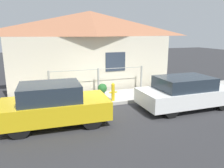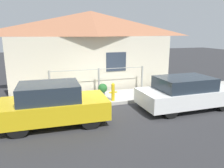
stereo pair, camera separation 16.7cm
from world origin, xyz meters
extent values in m
plane|color=#2D2D30|center=(0.00, 0.00, 0.00)|extent=(60.00, 60.00, 0.00)
cube|color=#B2AFA8|center=(0.00, 0.98, 0.07)|extent=(24.00, 1.96, 0.14)
cube|color=beige|center=(0.00, 2.33, 1.46)|extent=(8.59, 0.12, 2.93)
cube|color=#2D3847|center=(1.07, 2.26, 1.61)|extent=(1.10, 0.04, 1.00)
pyramid|color=#A36647|center=(0.00, 3.37, 3.59)|extent=(8.99, 2.20, 1.32)
cylinder|color=#999993|center=(-2.40, 1.81, 0.77)|extent=(0.10, 0.10, 1.24)
cylinder|color=#999993|center=(0.00, 1.81, 0.77)|extent=(0.10, 0.10, 1.24)
cylinder|color=#999993|center=(2.40, 1.81, 0.77)|extent=(0.10, 0.10, 1.24)
cylinder|color=#999993|center=(0.00, 1.81, 1.34)|extent=(4.80, 0.03, 0.03)
cube|color=gold|center=(-2.38, -1.25, 0.57)|extent=(3.66, 1.79, 0.64)
cube|color=#232D38|center=(-2.52, -1.24, 1.17)|extent=(2.03, 1.55, 0.57)
cylinder|color=black|center=(-1.24, -0.54, 0.34)|extent=(0.68, 0.22, 0.68)
cylinder|color=black|center=(-1.27, -2.01, 0.34)|extent=(0.68, 0.22, 0.68)
cylinder|color=black|center=(-3.48, -0.49, 0.34)|extent=(0.68, 0.22, 0.68)
cylinder|color=black|center=(-3.52, -1.95, 0.34)|extent=(0.68, 0.22, 0.68)
cube|color=white|center=(3.00, -1.25, 0.53)|extent=(4.04, 1.80, 0.61)
cube|color=#232D38|center=(2.84, -1.25, 1.09)|extent=(2.23, 1.57, 0.51)
cylinder|color=black|center=(4.24, -0.47, 0.30)|extent=(0.61, 0.21, 0.60)
cylinder|color=black|center=(4.26, -1.99, 0.30)|extent=(0.61, 0.21, 0.60)
cylinder|color=black|center=(1.75, -0.50, 0.30)|extent=(0.61, 0.21, 0.60)
cylinder|color=black|center=(1.76, -2.02, 0.30)|extent=(0.61, 0.21, 0.60)
cylinder|color=yellow|center=(0.25, 0.26, 0.49)|extent=(0.15, 0.15, 0.70)
sphere|color=yellow|center=(0.25, 0.26, 0.87)|extent=(0.16, 0.16, 0.16)
cylinder|color=yellow|center=(0.14, 0.26, 0.53)|extent=(0.14, 0.07, 0.07)
cylinder|color=yellow|center=(0.36, 0.26, 0.53)|extent=(0.14, 0.07, 0.07)
cylinder|color=slate|center=(0.04, 1.24, 0.23)|extent=(0.23, 0.23, 0.18)
sphere|color=#235B28|center=(0.04, 1.24, 0.49)|extent=(0.45, 0.45, 0.45)
cylinder|color=brown|center=(-1.68, 1.42, 0.25)|extent=(0.31, 0.31, 0.20)
sphere|color=#2D6B2D|center=(-1.68, 1.42, 0.52)|extent=(0.47, 0.47, 0.47)
cylinder|color=brown|center=(3.32, 1.67, 0.25)|extent=(0.25, 0.25, 0.22)
sphere|color=#235B28|center=(3.32, 1.67, 0.50)|extent=(0.38, 0.38, 0.38)
camera|label=1|loc=(-2.83, -8.60, 3.13)|focal=35.00mm
camera|label=2|loc=(-2.67, -8.65, 3.13)|focal=35.00mm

